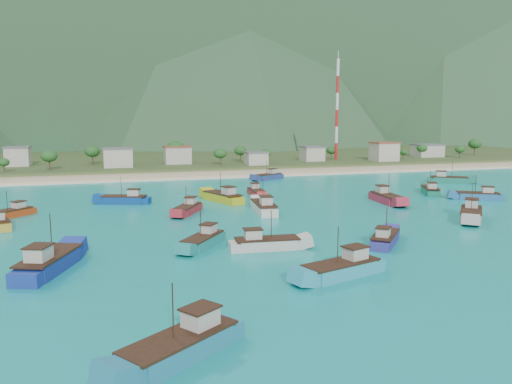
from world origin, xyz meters
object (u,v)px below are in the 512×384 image
object	(u,v)px
boat_8	(386,199)
boat_15	(430,191)
boat_6	(49,264)
boat_11	(343,270)
boat_22	(264,208)
boat_5	(182,347)
boat_19	(385,240)
boat_1	(188,210)
boat_23	(448,180)
boat_3	(266,244)
boat_17	(125,200)
boat_24	(203,241)
boat_12	(11,214)
boat_0	(256,193)
boat_10	(479,196)
boat_20	(268,177)
boat_2	(471,215)
radio_tower	(337,110)
boat_16	(223,198)

from	to	relation	value
boat_8	boat_15	bearing A→B (deg)	-149.67
boat_6	boat_11	distance (m)	37.00
boat_15	boat_22	size ratio (longest dim) A/B	0.87
boat_5	boat_19	size ratio (longest dim) A/B	1.21
boat_11	boat_19	distance (m)	18.35
boat_1	boat_23	distance (m)	86.26
boat_3	boat_8	xyz separation A→B (m)	(39.23, 31.39, 0.16)
boat_17	boat_24	size ratio (longest dim) A/B	1.14
boat_12	boat_0	bearing A→B (deg)	-124.29
boat_6	boat_10	xyz separation A→B (m)	(92.34, 31.25, -0.26)
boat_15	boat_1	bearing A→B (deg)	-146.34
boat_10	boat_24	bearing A→B (deg)	138.20
boat_10	boat_20	world-z (taller)	boat_20
boat_5	boat_0	bearing A→B (deg)	-55.92
boat_20	boat_2	bearing A→B (deg)	165.88
boat_0	boat_17	xyz separation A→B (m)	(-32.01, -2.66, 0.12)
boat_2	boat_8	xyz separation A→B (m)	(-5.25, 21.71, -0.01)
boat_10	boat_19	xyz separation A→B (m)	(-44.08, -31.22, -0.05)
radio_tower	boat_1	world-z (taller)	radio_tower
boat_17	boat_10	bearing A→B (deg)	-84.11
boat_20	boat_23	world-z (taller)	boat_23
boat_3	boat_6	xyz separation A→B (m)	(-29.64, -2.30, 0.25)
boat_15	boat_17	size ratio (longest dim) A/B	0.96
boat_8	boat_23	world-z (taller)	boat_8
boat_8	radio_tower	bearing A→B (deg)	-103.69
boat_3	boat_6	distance (m)	29.73
boat_24	boat_5	bearing A→B (deg)	113.22
boat_2	boat_5	bearing A→B (deg)	73.52
boat_2	boat_24	bearing A→B (deg)	46.00
boat_20	boat_23	bearing A→B (deg)	-143.77
boat_23	boat_2	bearing A→B (deg)	-1.68
boat_0	boat_3	size ratio (longest dim) A/B	0.92
boat_10	boat_23	bearing A→B (deg)	4.33
boat_15	boat_20	size ratio (longest dim) A/B	0.99
boat_0	boat_1	distance (m)	27.32
boat_6	boat_15	xyz separation A→B (m)	(86.59, 41.92, -0.24)
boat_20	boat_3	bearing A→B (deg)	133.46
boat_5	boat_19	xyz separation A→B (m)	(35.40, 27.77, -0.18)
boat_22	boat_2	bearing A→B (deg)	-20.65
boat_0	boat_17	bearing A→B (deg)	8.51
boat_16	boat_17	size ratio (longest dim) A/B	1.13
boat_12	boat_16	xyz separation A→B (m)	(43.96, 5.63, 0.30)
boat_5	boat_11	world-z (taller)	boat_5
boat_19	boat_3	bearing A→B (deg)	-146.31
boat_2	boat_11	xyz separation A→B (m)	(-39.28, -24.46, -0.07)
boat_3	boat_15	size ratio (longest dim) A/B	0.99
boat_15	boat_23	bearing A→B (deg)	69.29
boat_3	boat_22	bearing A→B (deg)	167.83
boat_5	boat_19	distance (m)	45.00
boat_0	boat_6	world-z (taller)	boat_6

